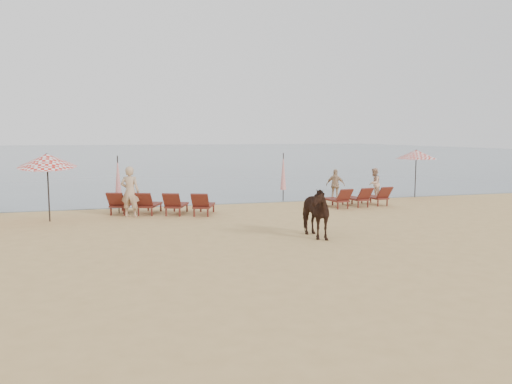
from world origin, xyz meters
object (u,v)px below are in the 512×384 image
at_px(lounger_cluster_left, 162,204).
at_px(lounger_cluster_right, 358,197).
at_px(umbrella_closed_right, 283,172).
at_px(umbrella_closed_left, 118,178).
at_px(cow, 312,212).
at_px(beachgoer_left, 130,192).
at_px(umbrella_open_left_b, 47,160).
at_px(beachgoer_right_b, 336,185).
at_px(umbrella_open_right, 416,154).
at_px(beachgoer_right_a, 374,183).

distance_m(lounger_cluster_left, lounger_cluster_right, 8.30).
distance_m(lounger_cluster_left, umbrella_closed_right, 6.29).
height_order(umbrella_closed_left, cow, umbrella_closed_left).
bearing_deg(lounger_cluster_left, beachgoer_left, -146.80).
xyz_separation_m(umbrella_open_left_b, umbrella_closed_right, (9.73, 2.81, -0.79)).
relative_size(beachgoer_left, beachgoer_right_b, 1.28).
xyz_separation_m(umbrella_open_left_b, cow, (7.88, -5.12, -1.39)).
distance_m(umbrella_closed_right, cow, 8.16).
bearing_deg(umbrella_closed_right, umbrella_open_right, -3.08).
relative_size(cow, beachgoer_right_b, 1.23).
distance_m(umbrella_closed_left, umbrella_closed_right, 7.50).
distance_m(umbrella_closed_left, cow, 8.43).
bearing_deg(beachgoer_left, umbrella_open_left_b, 23.04).
relative_size(lounger_cluster_left, beachgoer_right_a, 2.85).
xyz_separation_m(cow, beachgoer_right_a, (6.42, 7.73, -0.04)).
bearing_deg(cow, beachgoer_right_b, 56.32).
xyz_separation_m(lounger_cluster_right, cow, (-4.39, -5.46, 0.37)).
relative_size(lounger_cluster_right, umbrella_closed_right, 1.27).
height_order(umbrella_open_left_b, umbrella_closed_right, umbrella_open_left_b).
relative_size(lounger_cluster_left, lounger_cluster_right, 1.48).
distance_m(beachgoer_left, beachgoer_right_a, 11.76).
bearing_deg(umbrella_closed_right, beachgoer_left, -159.42).
bearing_deg(beachgoer_left, lounger_cluster_right, -160.35).
xyz_separation_m(lounger_cluster_right, umbrella_open_left_b, (-12.27, -0.34, 1.76)).
distance_m(umbrella_open_left_b, cow, 9.50).
xyz_separation_m(umbrella_open_right, beachgoer_right_a, (-2.16, 0.17, -1.37)).
relative_size(umbrella_closed_left, cow, 1.24).
bearing_deg(beachgoer_right_b, lounger_cluster_left, 47.40).
bearing_deg(beachgoer_right_b, lounger_cluster_right, 130.09).
height_order(lounger_cluster_right, beachgoer_right_b, beachgoer_right_b).
bearing_deg(umbrella_closed_right, beachgoer_right_b, -13.34).
bearing_deg(umbrella_closed_left, beachgoer_left, -68.61).
bearing_deg(umbrella_closed_left, lounger_cluster_left, -26.66).
distance_m(lounger_cluster_right, beachgoer_left, 9.49).
height_order(lounger_cluster_right, umbrella_open_left_b, umbrella_open_left_b).
relative_size(lounger_cluster_right, beachgoer_left, 1.48).
xyz_separation_m(umbrella_open_left_b, beachgoer_right_b, (12.10, 2.25, -1.42)).
xyz_separation_m(lounger_cluster_right, beachgoer_left, (-9.47, -0.14, 0.55)).
distance_m(lounger_cluster_right, umbrella_closed_right, 3.67).
xyz_separation_m(lounger_cluster_left, beachgoer_right_a, (10.33, 2.16, 0.31)).
relative_size(cow, beachgoer_left, 0.96).
height_order(umbrella_closed_left, beachgoer_right_a, umbrella_closed_left).
height_order(beachgoer_left, beachgoer_right_b, beachgoer_left).
xyz_separation_m(lounger_cluster_left, beachgoer_right_b, (8.13, 1.79, 0.32)).
height_order(lounger_cluster_right, cow, cow).
relative_size(umbrella_open_right, umbrella_closed_left, 1.04).
relative_size(umbrella_open_left_b, beachgoer_right_b, 1.69).
height_order(cow, beachgoer_right_a, cow).
xyz_separation_m(lounger_cluster_right, umbrella_open_right, (4.19, 2.11, 1.71)).
distance_m(lounger_cluster_left, umbrella_closed_left, 2.01).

